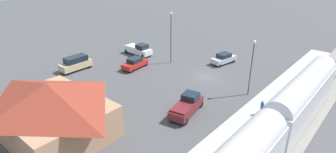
% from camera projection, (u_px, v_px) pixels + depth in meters
% --- Properties ---
extents(ground_plane, '(200.00, 200.00, 0.00)m').
position_uv_depth(ground_plane, '(207.00, 77.00, 41.70)').
color(ground_plane, '#4C4C4F').
extents(railway_track, '(4.80, 70.00, 0.30)m').
position_uv_depth(railway_track, '(306.00, 107.00, 33.37)').
color(railway_track, gray).
rests_on(railway_track, ground).
extents(platform, '(3.20, 46.00, 0.30)m').
position_uv_depth(platform, '(273.00, 96.00, 35.72)').
color(platform, '#B7B2A8').
rests_on(platform, ground).
extents(station_building, '(12.18, 9.52, 5.62)m').
position_uv_depth(station_building, '(51.00, 108.00, 27.57)').
color(station_building, tan).
rests_on(station_building, ground).
extents(pedestrian_on_platform, '(0.36, 0.36, 1.71)m').
position_uv_depth(pedestrian_on_platform, '(262.00, 107.00, 31.14)').
color(pedestrian_on_platform, '#333338').
rests_on(pedestrian_on_platform, platform).
extents(sedan_red, '(2.25, 4.65, 1.74)m').
position_uv_depth(sedan_red, '(135.00, 63.00, 44.49)').
color(sedan_red, red).
rests_on(sedan_red, ground).
extents(suv_tan, '(2.04, 4.93, 2.22)m').
position_uv_depth(suv_tan, '(76.00, 63.00, 43.75)').
color(suv_tan, '#C6B284').
rests_on(suv_tan, ground).
extents(sedan_silver, '(2.67, 4.77, 1.74)m').
position_uv_depth(sedan_silver, '(224.00, 58.00, 46.48)').
color(sedan_silver, silver).
rests_on(sedan_silver, ground).
extents(pickup_white, '(5.40, 2.48, 2.14)m').
position_uv_depth(pickup_white, '(138.00, 49.00, 50.35)').
color(pickup_white, white).
rests_on(pickup_white, ground).
extents(pickup_maroon, '(3.00, 5.68, 2.14)m').
position_uv_depth(pickup_maroon, '(187.00, 106.00, 31.85)').
color(pickup_maroon, maroon).
rests_on(pickup_maroon, ground).
extents(light_pole_near_platform, '(0.44, 0.44, 7.31)m').
position_uv_depth(light_pole_near_platform, '(252.00, 61.00, 34.69)').
color(light_pole_near_platform, '#515156').
rests_on(light_pole_near_platform, ground).
extents(light_pole_lot_center, '(0.44, 0.44, 8.44)m').
position_uv_depth(light_pole_lot_center, '(171.00, 32.00, 45.06)').
color(light_pole_lot_center, '#515156').
rests_on(light_pole_lot_center, ground).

